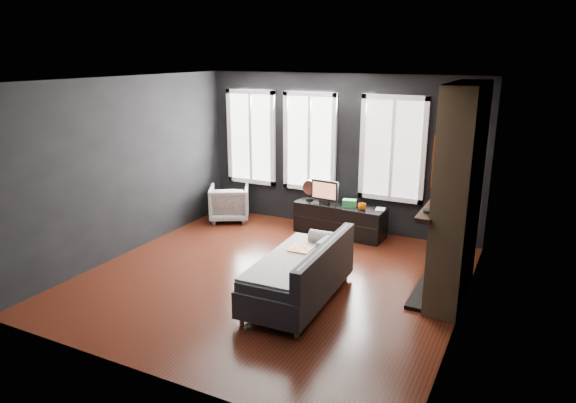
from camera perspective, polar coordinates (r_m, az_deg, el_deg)
The scene contains 18 objects.
floor at distance 7.24m, azimuth -1.79°, elevation -8.50°, with size 5.00×5.00×0.00m, color black.
ceiling at distance 6.59m, azimuth -2.00°, elevation 13.36°, with size 5.00×5.00×0.00m, color white.
wall_back at distance 9.02m, azimuth 5.71°, elevation 5.41°, with size 5.00×0.02×2.70m, color black.
wall_left at distance 8.25m, azimuth -17.39°, elevation 3.73°, with size 0.02×5.00×2.70m, color black.
wall_right at distance 6.06m, azimuth 19.42°, elevation -0.81°, with size 0.02×5.00×2.70m, color black.
windows at distance 9.01m, azimuth 3.07°, elevation 12.07°, with size 4.00×0.16×1.76m, color white, non-canonical shape.
fireplace at distance 6.65m, azimuth 18.42°, elevation 0.76°, with size 0.70×1.62×2.70m, color #93724C, non-canonical shape.
sofa at distance 6.50m, azimuth 1.18°, elevation -7.62°, with size 0.94×1.87×0.81m, color #242326, non-canonical shape.
stripe_pillow at distance 6.64m, azimuth 3.97°, elevation -5.47°, with size 0.07×0.31×0.31m, color gray.
armchair at distance 9.63m, azimuth -6.54°, elevation 0.04°, with size 0.70×0.66×0.72m, color white.
media_console at distance 8.85m, azimuth 5.79°, elevation -2.03°, with size 1.56×0.49×0.54m, color black, non-canonical shape.
monitor at distance 8.79m, azimuth 4.11°, elevation 1.25°, with size 0.51×0.11×0.45m, color black, non-canonical shape.
desk_fan at distance 8.97m, azimuth 2.44°, elevation 1.31°, with size 0.26×0.26×0.37m, color #9D9D9D, non-canonical shape.
mug at distance 8.54m, azimuth 8.24°, elevation -0.45°, with size 0.13×0.11×0.13m, color #CD5802.
book at distance 8.57m, azimuth 9.75°, elevation -0.21°, with size 0.15×0.02×0.20m, color #B0A38C.
storage_box at distance 8.68m, azimuth 6.85°, elevation -0.17°, with size 0.22×0.14×0.12m, color #2A723A.
mantel_vase at distance 7.13m, azimuth 16.97°, elevation 1.58°, with size 0.16×0.17×0.16m, color gold.
mantel_clock at distance 6.20m, azimuth 15.29°, elevation -1.06°, with size 0.11×0.11×0.04m, color black.
Camera 1 is at (3.14, -5.78, 3.03)m, focal length 32.00 mm.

